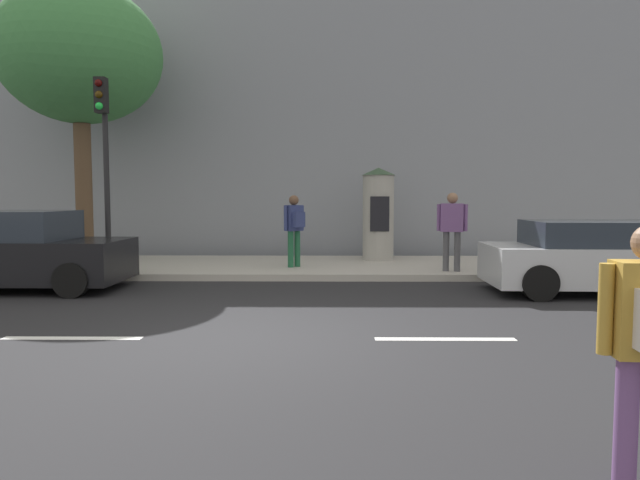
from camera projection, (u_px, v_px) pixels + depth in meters
The scene contains 11 objects.
ground_plane at pixel (258, 339), 7.37m from camera, with size 80.00×80.00×0.00m, color #232326.
sidewalk_curb at pixel (291, 267), 14.35m from camera, with size 36.00×4.00×0.15m, color #B2ADA3.
lane_markings at pixel (258, 339), 7.37m from camera, with size 25.80×0.16×0.01m.
building_backdrop at pixel (300, 129), 19.03m from camera, with size 36.00×5.00×8.11m, color gray.
traffic_light at pixel (104, 143), 12.42m from camera, with size 0.24×0.45×4.21m.
poster_column at pixel (378, 213), 15.16m from camera, with size 0.90×0.90×2.43m.
street_tree at pixel (80, 55), 14.18m from camera, with size 4.00×4.00×6.88m.
pedestrian_in_dark_shirt at pixel (452, 224), 12.83m from camera, with size 0.65×0.36×1.76m.
pedestrian_with_bag at pixel (295, 225), 13.60m from camera, with size 0.50×0.51×1.70m.
parked_car_silver at pixel (16, 252), 11.23m from camera, with size 4.11×2.04×1.55m.
parked_car_dark at pixel (606, 258), 10.79m from camera, with size 4.53×2.03×1.37m.
Camera 1 is at (0.87, -7.25, 1.82)m, focal length 32.29 mm.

